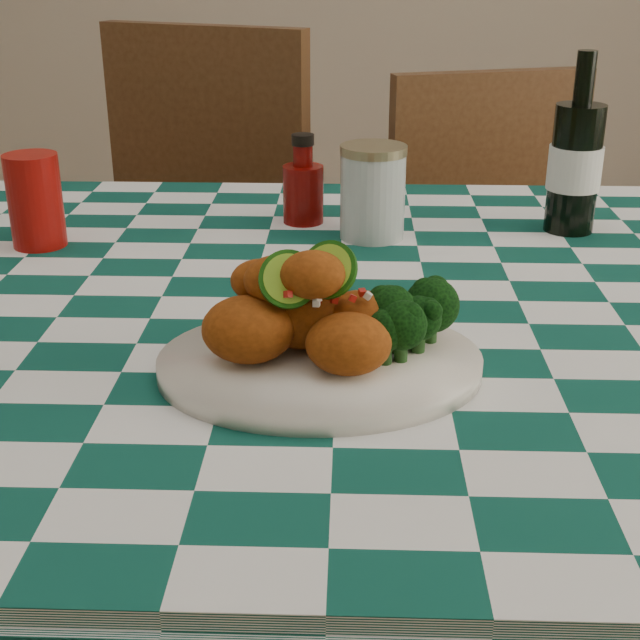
# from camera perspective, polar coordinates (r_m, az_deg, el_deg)

# --- Properties ---
(dining_table) EXTENTS (1.66, 1.06, 0.79)m
(dining_table) POSITION_cam_1_polar(r_m,az_deg,el_deg) (1.22, 1.06, -15.95)
(dining_table) COLOR #0C453A
(dining_table) RESTS_ON ground
(plate) EXTENTS (0.33, 0.26, 0.02)m
(plate) POSITION_cam_1_polar(r_m,az_deg,el_deg) (0.84, 0.00, -2.87)
(plate) COLOR silver
(plate) RESTS_ON dining_table
(fried_chicken_pile) EXTENTS (0.16, 0.12, 0.10)m
(fried_chicken_pile) POSITION_cam_1_polar(r_m,az_deg,el_deg) (0.82, -0.42, 0.98)
(fried_chicken_pile) COLOR #953F0E
(fried_chicken_pile) RESTS_ON plate
(broccoli_side) EXTENTS (0.09, 0.09, 0.06)m
(broccoli_side) POSITION_cam_1_polar(r_m,az_deg,el_deg) (0.84, 5.61, -0.04)
(broccoli_side) COLOR black
(broccoli_side) RESTS_ON plate
(red_tumbler) EXTENTS (0.09, 0.09, 0.12)m
(red_tumbler) POSITION_cam_1_polar(r_m,az_deg,el_deg) (1.24, -17.77, 7.28)
(red_tumbler) COLOR #950C08
(red_tumbler) RESTS_ON dining_table
(ketchup_bottle) EXTENTS (0.08, 0.08, 0.13)m
(ketchup_bottle) POSITION_cam_1_polar(r_m,az_deg,el_deg) (1.29, -1.09, 9.01)
(ketchup_bottle) COLOR #6E0805
(ketchup_bottle) RESTS_ON dining_table
(mason_jar) EXTENTS (0.11, 0.11, 0.13)m
(mason_jar) POSITION_cam_1_polar(r_m,az_deg,el_deg) (1.22, 3.39, 8.17)
(mason_jar) COLOR #B2BCBA
(mason_jar) RESTS_ON dining_table
(beer_bottle) EXTENTS (0.10, 0.10, 0.25)m
(beer_bottle) POSITION_cam_1_polar(r_m,az_deg,el_deg) (1.28, 16.15, 10.78)
(beer_bottle) COLOR black
(beer_bottle) RESTS_ON dining_table
(wooden_chair_left) EXTENTS (0.60, 0.61, 1.01)m
(wooden_chair_left) POSITION_cam_1_polar(r_m,az_deg,el_deg) (1.84, -10.03, 1.74)
(wooden_chair_left) COLOR #472814
(wooden_chair_left) RESTS_ON ground
(wooden_chair_right) EXTENTS (0.53, 0.54, 0.93)m
(wooden_chair_right) POSITION_cam_1_polar(r_m,az_deg,el_deg) (1.81, 12.56, -0.20)
(wooden_chair_right) COLOR #472814
(wooden_chair_right) RESTS_ON ground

